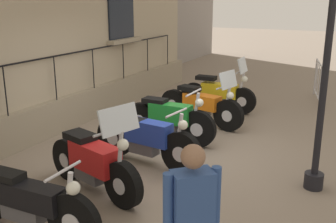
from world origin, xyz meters
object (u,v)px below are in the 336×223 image
object	(u,v)px
motorcycle_red	(94,163)
motorcycle_green	(169,119)
motorcycle_blue	(147,140)
motorcycle_yellow	(218,94)
motorcycle_orange	(201,105)
pedestrian_standing	(192,219)
motorcycle_black	(27,202)
crowd_barrier	(319,82)

from	to	relation	value
motorcycle_red	motorcycle_green	distance (m)	2.41
motorcycle_red	motorcycle_blue	bearing A→B (deg)	81.72
motorcycle_green	motorcycle_red	bearing A→B (deg)	-90.12
motorcycle_yellow	motorcycle_orange	bearing A→B (deg)	-88.83
motorcycle_red	motorcycle_green	size ratio (longest dim) A/B	0.98
motorcycle_red	motorcycle_green	xyz separation A→B (m)	(0.00, 2.41, 0.00)
motorcycle_blue	pedestrian_standing	world-z (taller)	pedestrian_standing
motorcycle_black	motorcycle_red	distance (m)	1.24
motorcycle_black	motorcycle_green	size ratio (longest dim) A/B	1.06
motorcycle_black	motorcycle_blue	distance (m)	2.48
motorcycle_blue	motorcycle_green	distance (m)	1.19
motorcycle_red	pedestrian_standing	distance (m)	2.62
motorcycle_green	motorcycle_yellow	distance (m)	2.53
pedestrian_standing	motorcycle_yellow	bearing A→B (deg)	107.56
motorcycle_blue	pedestrian_standing	size ratio (longest dim) A/B	1.33
crowd_barrier	motorcycle_black	bearing A→B (deg)	-105.69
motorcycle_black	motorcycle_yellow	bearing A→B (deg)	88.25
pedestrian_standing	motorcycle_black	bearing A→B (deg)	174.84
motorcycle_red	motorcycle_green	bearing A→B (deg)	89.88
motorcycle_red	motorcycle_green	world-z (taller)	motorcycle_red
motorcycle_orange	motorcycle_yellow	bearing A→B (deg)	91.17
motorcycle_green	crowd_barrier	size ratio (longest dim) A/B	1.00
motorcycle_blue	motorcycle_green	world-z (taller)	motorcycle_green
motorcycle_orange	crowd_barrier	size ratio (longest dim) A/B	1.09
motorcycle_red	motorcycle_yellow	xyz separation A→B (m)	(0.12, 4.93, -0.01)
motorcycle_yellow	crowd_barrier	xyz separation A→B (m)	(2.12, 2.06, 0.12)
motorcycle_green	motorcycle_yellow	bearing A→B (deg)	87.28
motorcycle_red	motorcycle_blue	xyz separation A→B (m)	(0.18, 1.23, -0.01)
motorcycle_orange	pedestrian_standing	xyz separation A→B (m)	(1.99, -5.16, 0.45)
motorcycle_black	motorcycle_red	world-z (taller)	motorcycle_red
motorcycle_black	pedestrian_standing	size ratio (longest dim) A/B	1.31
motorcycle_black	motorcycle_orange	xyz separation A→B (m)	(0.21, 4.96, 0.02)
motorcycle_green	motorcycle_yellow	world-z (taller)	motorcycle_yellow
motorcycle_green	crowd_barrier	world-z (taller)	motorcycle_green
motorcycle_blue	motorcycle_yellow	size ratio (longest dim) A/B	1.09
motorcycle_red	motorcycle_orange	bearing A→B (deg)	87.71
motorcycle_red	pedestrian_standing	bearing A→B (deg)	-33.90
motorcycle_blue	motorcycle_green	bearing A→B (deg)	98.36
motorcycle_black	crowd_barrier	bearing A→B (deg)	74.31
motorcycle_green	pedestrian_standing	world-z (taller)	pedestrian_standing
motorcycle_red	motorcycle_yellow	distance (m)	4.93
crowd_barrier	motorcycle_green	bearing A→B (deg)	-116.08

